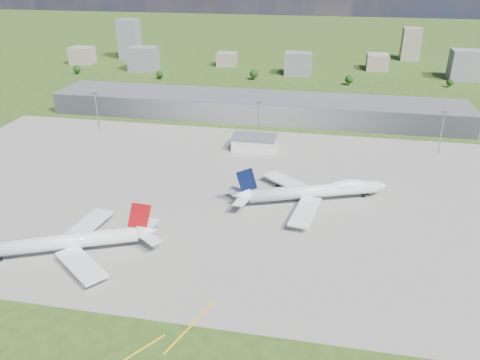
% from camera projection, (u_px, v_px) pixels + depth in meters
% --- Properties ---
extents(ground, '(1400.00, 1400.00, 0.00)m').
position_uv_depth(ground, '(252.00, 123.00, 334.32)').
color(ground, '#2E4916').
rests_on(ground, ground).
extents(apron, '(360.00, 190.00, 0.08)m').
position_uv_depth(apron, '(235.00, 193.00, 235.04)').
color(apron, gray).
rests_on(apron, ground).
extents(terminal, '(300.00, 42.00, 15.00)m').
position_uv_depth(terminal, '(255.00, 107.00, 344.40)').
color(terminal, slate).
rests_on(terminal, ground).
extents(ops_building, '(26.00, 16.00, 8.00)m').
position_uv_depth(ops_building, '(254.00, 143.00, 286.55)').
color(ops_building, silver).
rests_on(ops_building, ground).
extents(mast_west, '(3.50, 2.00, 25.90)m').
position_uv_depth(mast_west, '(96.00, 105.00, 312.76)').
color(mast_west, gray).
rests_on(mast_west, ground).
extents(mast_center, '(3.50, 2.00, 25.90)m').
position_uv_depth(mast_center, '(258.00, 115.00, 293.97)').
color(mast_center, gray).
rests_on(mast_center, ground).
extents(mast_east, '(3.50, 2.00, 25.90)m').
position_uv_depth(mast_east, '(443.00, 125.00, 275.18)').
color(mast_east, gray).
rests_on(mast_east, ground).
extents(airliner_red_twin, '(69.10, 52.19, 19.92)m').
position_uv_depth(airliner_red_twin, '(68.00, 242.00, 184.61)').
color(airliner_red_twin, white).
rests_on(airliner_red_twin, ground).
extents(airliner_blue_quad, '(73.99, 56.50, 20.05)m').
position_uv_depth(airliner_blue_quad, '(315.00, 191.00, 224.23)').
color(airliner_blue_quad, white).
rests_on(airliner_blue_quad, ground).
extents(tug_yellow, '(4.39, 3.16, 1.93)m').
position_uv_depth(tug_yellow, '(146.00, 218.00, 210.00)').
color(tug_yellow, '#BEAF0B').
rests_on(tug_yellow, ground).
extents(van_white_near, '(3.66, 5.28, 2.48)m').
position_uv_depth(van_white_near, '(251.00, 189.00, 235.58)').
color(van_white_near, silver).
rests_on(van_white_near, ground).
extents(van_white_far, '(4.84, 2.80, 2.38)m').
position_uv_depth(van_white_far, '(365.00, 191.00, 233.74)').
color(van_white_far, silver).
rests_on(van_white_far, ground).
extents(bldg_far_w, '(24.00, 20.00, 18.00)m').
position_uv_depth(bldg_far_w, '(82.00, 55.00, 518.79)').
color(bldg_far_w, gray).
rests_on(bldg_far_w, ground).
extents(bldg_w, '(28.00, 22.00, 24.00)m').
position_uv_depth(bldg_w, '(143.00, 59.00, 486.10)').
color(bldg_w, slate).
rests_on(bldg_w, ground).
extents(bldg_cw, '(20.00, 18.00, 14.00)m').
position_uv_depth(bldg_cw, '(227.00, 59.00, 510.05)').
color(bldg_cw, gray).
rests_on(bldg_cw, ground).
extents(bldg_c, '(26.00, 20.00, 22.00)m').
position_uv_depth(bldg_c, '(298.00, 64.00, 468.07)').
color(bldg_c, slate).
rests_on(bldg_c, ground).
extents(bldg_ce, '(22.00, 24.00, 16.00)m').
position_uv_depth(bldg_ce, '(377.00, 62.00, 491.16)').
color(bldg_ce, gray).
rests_on(bldg_ce, ground).
extents(bldg_e, '(30.00, 22.00, 28.00)m').
position_uv_depth(bldg_e, '(466.00, 65.00, 448.31)').
color(bldg_e, slate).
rests_on(bldg_e, ground).
extents(bldg_tall_w, '(22.00, 20.00, 44.00)m').
position_uv_depth(bldg_tall_w, '(129.00, 39.00, 541.85)').
color(bldg_tall_w, slate).
rests_on(bldg_tall_w, ground).
extents(bldg_tall_e, '(20.00, 18.00, 36.00)m').
position_uv_depth(bldg_tall_e, '(411.00, 44.00, 533.24)').
color(bldg_tall_e, gray).
rests_on(bldg_tall_e, ground).
extents(tree_far_w, '(7.20, 7.20, 8.80)m').
position_uv_depth(tree_far_w, '(77.00, 69.00, 472.67)').
color(tree_far_w, '#382314').
rests_on(tree_far_w, ground).
extents(tree_w, '(6.75, 6.75, 8.25)m').
position_uv_depth(tree_w, '(160.00, 74.00, 453.00)').
color(tree_w, '#382314').
rests_on(tree_w, ground).
extents(tree_c, '(8.10, 8.10, 9.90)m').
position_uv_depth(tree_c, '(254.00, 74.00, 450.51)').
color(tree_c, '#382314').
rests_on(tree_c, ground).
extents(tree_e, '(7.65, 7.65, 9.35)m').
position_uv_depth(tree_e, '(349.00, 79.00, 430.84)').
color(tree_e, '#382314').
rests_on(tree_e, ground).
extents(tree_far_e, '(6.30, 6.30, 7.70)m').
position_uv_depth(tree_far_e, '(450.00, 82.00, 424.76)').
color(tree_far_e, '#382314').
rests_on(tree_far_e, ground).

